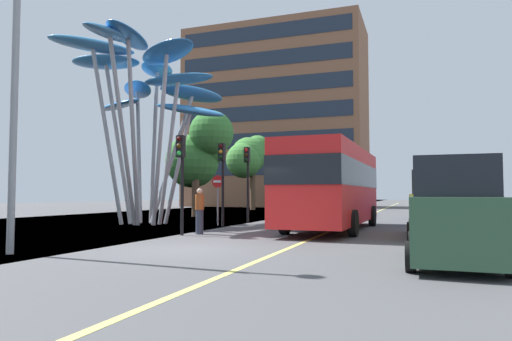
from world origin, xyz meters
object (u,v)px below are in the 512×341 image
Objects in this scene: leaf_sculpture at (144,84)px; car_parked_near at (454,215)px; street_lamp at (26,50)px; pedestrian at (200,211)px; traffic_light_kerb_near at (181,163)px; car_parked_mid at (438,206)px; car_parked_far at (443,206)px; car_side_street at (432,203)px; traffic_light_kerb_far at (222,166)px; no_entry_sign at (218,192)px; red_bus at (333,183)px; traffic_light_island_mid at (247,168)px.

leaf_sculpture reaches higher than car_parked_near.
street_lamp is 4.75× the size of pedestrian.
traffic_light_kerb_near is 9.27m from car_parked_mid.
car_parked_far is 7.15m from car_side_street.
traffic_light_kerb_far reaches higher than car_parked_near.
car_parked_near is 2.27× the size of pedestrian.
street_lamp reaches higher than car_parked_far.
car_parked_mid is at bearing -90.56° from car_side_street.
car_parked_mid reaches higher than car_parked_near.
leaf_sculpture is at bearing 175.31° from traffic_light_kerb_far.
leaf_sculpture is 6.87m from no_entry_sign.
no_entry_sign is at bearing 170.23° from red_bus.
car_side_street is 2.51× the size of pedestrian.
car_parked_far is at bearing 54.35° from street_lamp.
car_side_street is at bearing 45.73° from no_entry_sign.
street_lamp is at bearing -100.85° from traffic_light_kerb_near.
traffic_light_kerb_far is (4.59, -0.38, -4.36)m from leaf_sculpture.
car_parked_near is 11.02m from street_lamp.
red_bus is 6.54m from traffic_light_kerb_near.
red_bus reaches higher than car_side_street.
traffic_light_island_mid is 1.02× the size of car_parked_near.
leaf_sculpture is at bearing -166.65° from car_parked_far.
car_side_street is at bearing 64.97° from street_lamp.
traffic_light_kerb_near is 0.82× the size of car_parked_mid.
street_lamp is at bearing -93.32° from traffic_light_island_mid.
car_parked_mid is (9.18, -5.40, -1.80)m from traffic_light_island_mid.
street_lamp reaches higher than no_entry_sign.
traffic_light_island_mid reaches higher than car_parked_near.
car_side_street is (9.41, 10.91, -1.86)m from traffic_light_kerb_far.
no_entry_sign is at bearing -134.27° from car_side_street.
traffic_light_island_mid is at bearing -175.64° from car_parked_far.
car_parked_far is 10.72m from no_entry_sign.
pedestrian is (-8.87, -7.73, -0.08)m from car_parked_far.
traffic_light_kerb_far is 14.53m from car_side_street.
street_lamp reaches higher than pedestrian.
car_parked_near is 0.90× the size of car_side_street.
car_parked_mid is at bearing -17.34° from no_entry_sign.
leaf_sculpture is 2.49× the size of traffic_light_island_mid.
red_bus is 4.14× the size of no_entry_sign.
traffic_light_island_mid is 10.80m from car_parked_mid.
red_bus is at bearing -110.48° from car_side_street.
car_parked_mid is at bearing -27.08° from red_bus.
no_entry_sign is (4.04, 0.33, -5.55)m from leaf_sculpture.
car_parked_mid is 13.28m from car_side_street.
car_parked_near is at bearing -43.68° from traffic_light_kerb_far.
traffic_light_island_mid is at bearing 92.60° from traffic_light_kerb_near.
leaf_sculpture reaches higher than traffic_light_island_mid.
car_side_street is (9.30, 7.88, -1.94)m from traffic_light_island_mid.
car_side_street is (0.05, 19.85, -0.12)m from car_parked_near.
car_parked_far is 18.34m from street_lamp.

